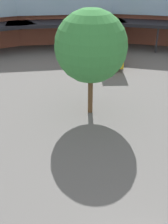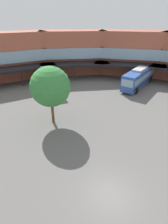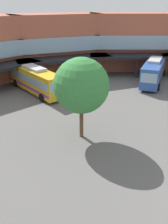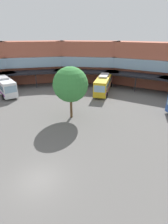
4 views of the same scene
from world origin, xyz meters
The scene contains 5 objects.
ground_plane centered at (0.00, 0.00, 0.00)m, with size 122.29×122.29×0.00m, color #605E5B.
station_building centered at (0.00, 23.53, 4.92)m, with size 79.72×40.76×9.80m.
bus_0 centered at (-0.79, 27.12, 1.83)m, with size 3.54×11.76×3.62m.
bus_1 centered at (-19.72, 18.63, 1.83)m, with size 9.69×7.80×3.63m.
plaza_tree centered at (-2.27, 12.71, 5.04)m, with size 5.00×5.00×7.56m.
Camera 4 is at (7.63, -9.98, 11.78)m, focal length 28.91 mm.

